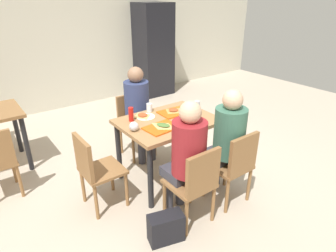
{
  "coord_description": "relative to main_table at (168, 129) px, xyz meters",
  "views": [
    {
      "loc": [
        -1.81,
        -2.44,
        2.09
      ],
      "look_at": [
        0.0,
        0.0,
        0.69
      ],
      "focal_mm": 31.36,
      "sensor_mm": 36.0,
      "label": 1
    }
  ],
  "objects": [
    {
      "name": "ground_plane",
      "position": [
        0.0,
        0.0,
        -0.67
      ],
      "size": [
        10.0,
        10.0,
        0.02
      ],
      "primitive_type": "cube",
      "color": "#B7A893"
    },
    {
      "name": "back_wall",
      "position": [
        0.0,
        3.2,
        0.74
      ],
      "size": [
        10.0,
        0.1,
        2.8
      ],
      "primitive_type": "cube",
      "color": "beige",
      "rests_on": "ground_plane"
    },
    {
      "name": "main_table",
      "position": [
        0.0,
        0.0,
        0.0
      ],
      "size": [
        1.07,
        0.8,
        0.77
      ],
      "color": "#9E7247",
      "rests_on": "ground_plane"
    },
    {
      "name": "chair_near_left",
      "position": [
        -0.27,
        -0.79,
        -0.17
      ],
      "size": [
        0.4,
        0.4,
        0.84
      ],
      "color": "olive",
      "rests_on": "ground_plane"
    },
    {
      "name": "chair_near_right",
      "position": [
        0.27,
        -0.79,
        -0.17
      ],
      "size": [
        0.4,
        0.4,
        0.84
      ],
      "color": "olive",
      "rests_on": "ground_plane"
    },
    {
      "name": "chair_far_side",
      "position": [
        0.0,
        0.79,
        -0.17
      ],
      "size": [
        0.4,
        0.4,
        0.84
      ],
      "color": "olive",
      "rests_on": "ground_plane"
    },
    {
      "name": "chair_left_end",
      "position": [
        -0.92,
        0.0,
        -0.17
      ],
      "size": [
        0.4,
        0.4,
        0.84
      ],
      "color": "olive",
      "rests_on": "ground_plane"
    },
    {
      "name": "person_in_red",
      "position": [
        -0.27,
        -0.65,
        0.07
      ],
      "size": [
        0.32,
        0.42,
        1.25
      ],
      "color": "#383842",
      "rests_on": "ground_plane"
    },
    {
      "name": "person_in_brown_jacket",
      "position": [
        0.27,
        -0.65,
        0.07
      ],
      "size": [
        0.32,
        0.42,
        1.25
      ],
      "color": "#383842",
      "rests_on": "ground_plane"
    },
    {
      "name": "person_far_side",
      "position": [
        -0.0,
        0.65,
        0.07
      ],
      "size": [
        0.32,
        0.42,
        1.25
      ],
      "color": "#383842",
      "rests_on": "ground_plane"
    },
    {
      "name": "tray_red_near",
      "position": [
        -0.19,
        -0.14,
        0.12
      ],
      "size": [
        0.38,
        0.29,
        0.02
      ],
      "primitive_type": "cube",
      "rotation": [
        0.0,
        0.0,
        0.08
      ],
      "color": "#D85914",
      "rests_on": "main_table"
    },
    {
      "name": "tray_red_far",
      "position": [
        0.19,
        0.12,
        0.12
      ],
      "size": [
        0.37,
        0.28,
        0.02
      ],
      "primitive_type": "cube",
      "rotation": [
        0.0,
        0.0,
        -0.04
      ],
      "color": "#D85914",
      "rests_on": "main_table"
    },
    {
      "name": "paper_plate_center",
      "position": [
        -0.16,
        0.22,
        0.11
      ],
      "size": [
        0.22,
        0.22,
        0.01
      ],
      "primitive_type": "cylinder",
      "color": "white",
      "rests_on": "main_table"
    },
    {
      "name": "paper_plate_near_edge",
      "position": [
        0.16,
        -0.22,
        0.11
      ],
      "size": [
        0.22,
        0.22,
        0.01
      ],
      "primitive_type": "cylinder",
      "color": "white",
      "rests_on": "main_table"
    },
    {
      "name": "pizza_slice_a",
      "position": [
        -0.16,
        -0.14,
        0.13
      ],
      "size": [
        0.21,
        0.26,
        0.02
      ],
      "color": "#DBAD60",
      "rests_on": "tray_red_near"
    },
    {
      "name": "pizza_slice_b",
      "position": [
        0.19,
        0.15,
        0.13
      ],
      "size": [
        0.21,
        0.21,
        0.02
      ],
      "color": "#C68C47",
      "rests_on": "tray_red_far"
    },
    {
      "name": "pizza_slice_c",
      "position": [
        -0.18,
        0.25,
        0.13
      ],
      "size": [
        0.18,
        0.21,
        0.02
      ],
      "color": "#DBAD60",
      "rests_on": "paper_plate_center"
    },
    {
      "name": "pizza_slice_d",
      "position": [
        0.19,
        -0.23,
        0.13
      ],
      "size": [
        0.16,
        0.25,
        0.02
      ],
      "color": "#DBAD60",
      "rests_on": "paper_plate_near_edge"
    },
    {
      "name": "plastic_cup_a",
      "position": [
        -0.03,
        0.34,
        0.16
      ],
      "size": [
        0.07,
        0.07,
        0.1
      ],
      "primitive_type": "cylinder",
      "color": "white",
      "rests_on": "main_table"
    },
    {
      "name": "plastic_cup_b",
      "position": [
        0.03,
        -0.34,
        0.16
      ],
      "size": [
        0.07,
        0.07,
        0.1
      ],
      "primitive_type": "cylinder",
      "color": "white",
      "rests_on": "main_table"
    },
    {
      "name": "soda_can",
      "position": [
        0.45,
        0.02,
        0.17
      ],
      "size": [
        0.07,
        0.07,
        0.12
      ],
      "primitive_type": "cylinder",
      "color": "#B7BCC6",
      "rests_on": "main_table"
    },
    {
      "name": "condiment_bottle",
      "position": [
        -0.35,
        0.22,
        0.19
      ],
      "size": [
        0.06,
        0.06,
        0.16
      ],
      "primitive_type": "cylinder",
      "color": "red",
      "rests_on": "main_table"
    },
    {
      "name": "foil_bundle",
      "position": [
        -0.45,
        -0.02,
        0.16
      ],
      "size": [
        0.1,
        0.1,
        0.1
      ],
      "primitive_type": "sphere",
      "color": "silver",
      "rests_on": "main_table"
    },
    {
      "name": "handbag",
      "position": [
        -0.62,
        -0.8,
        -0.52
      ],
      "size": [
        0.35,
        0.24,
        0.28
      ],
      "primitive_type": "cube",
      "rotation": [
        0.0,
        0.0,
        -0.27
      ],
      "color": "black",
      "rests_on": "ground_plane"
    },
    {
      "name": "drink_fridge",
      "position": [
        1.73,
        2.85,
        0.29
      ],
      "size": [
        0.7,
        0.6,
        1.9
      ],
      "primitive_type": "cube",
      "color": "black",
      "rests_on": "ground_plane"
    }
  ]
}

